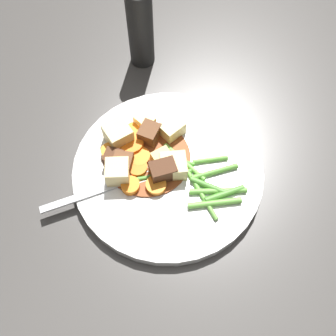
# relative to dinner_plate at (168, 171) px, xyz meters

# --- Properties ---
(ground_plane) EXTENTS (3.00, 3.00, 0.00)m
(ground_plane) POSITION_rel_dinner_plate_xyz_m (0.00, 0.00, -0.01)
(ground_plane) COLOR #423F3D
(dinner_plate) EXTENTS (0.27, 0.27, 0.02)m
(dinner_plate) POSITION_rel_dinner_plate_xyz_m (0.00, 0.00, 0.00)
(dinner_plate) COLOR white
(dinner_plate) RESTS_ON ground_plane
(stew_sauce) EXTENTS (0.13, 0.13, 0.00)m
(stew_sauce) POSITION_rel_dinner_plate_xyz_m (0.03, -0.00, 0.01)
(stew_sauce) COLOR brown
(stew_sauce) RESTS_ON dinner_plate
(carrot_slice_0) EXTENTS (0.03, 0.03, 0.01)m
(carrot_slice_0) POSITION_rel_dinner_plate_xyz_m (0.00, 0.03, 0.01)
(carrot_slice_0) COLOR orange
(carrot_slice_0) RESTS_ON dinner_plate
(carrot_slice_1) EXTENTS (0.04, 0.04, 0.01)m
(carrot_slice_1) POSITION_rel_dinner_plate_xyz_m (0.07, 0.01, 0.01)
(carrot_slice_1) COLOR orange
(carrot_slice_1) RESTS_ON dinner_plate
(carrot_slice_2) EXTENTS (0.04, 0.04, 0.01)m
(carrot_slice_2) POSITION_rel_dinner_plate_xyz_m (0.07, -0.03, 0.01)
(carrot_slice_2) COLOR orange
(carrot_slice_2) RESTS_ON dinner_plate
(carrot_slice_3) EXTENTS (0.04, 0.04, 0.01)m
(carrot_slice_3) POSITION_rel_dinner_plate_xyz_m (0.04, 0.01, 0.01)
(carrot_slice_3) COLOR orange
(carrot_slice_3) RESTS_ON dinner_plate
(carrot_slice_4) EXTENTS (0.04, 0.04, 0.01)m
(carrot_slice_4) POSITION_rel_dinner_plate_xyz_m (0.04, 0.02, 0.01)
(carrot_slice_4) COLOR orange
(carrot_slice_4) RESTS_ON dinner_plate
(carrot_slice_5) EXTENTS (0.04, 0.04, 0.01)m
(carrot_slice_5) POSITION_rel_dinner_plate_xyz_m (0.03, 0.05, 0.01)
(carrot_slice_5) COLOR orange
(carrot_slice_5) RESTS_ON dinner_plate
(carrot_slice_6) EXTENTS (0.04, 0.04, 0.01)m
(carrot_slice_6) POSITION_rel_dinner_plate_xyz_m (0.06, -0.01, 0.02)
(carrot_slice_6) COLOR orange
(carrot_slice_6) RESTS_ON dinner_plate
(carrot_slice_7) EXTENTS (0.03, 0.03, 0.01)m
(carrot_slice_7) POSITION_rel_dinner_plate_xyz_m (0.08, 0.02, 0.02)
(carrot_slice_7) COLOR orange
(carrot_slice_7) RESTS_ON dinner_plate
(potato_chunk_0) EXTENTS (0.05, 0.05, 0.03)m
(potato_chunk_0) POSITION_rel_dinner_plate_xyz_m (0.09, -0.01, 0.03)
(potato_chunk_0) COLOR #EAD68C
(potato_chunk_0) RESTS_ON dinner_plate
(potato_chunk_1) EXTENTS (0.04, 0.04, 0.02)m
(potato_chunk_1) POSITION_rel_dinner_plate_xyz_m (0.02, -0.05, 0.02)
(potato_chunk_1) COLOR #EAD68C
(potato_chunk_1) RESTS_ON dinner_plate
(potato_chunk_2) EXTENTS (0.04, 0.04, 0.02)m
(potato_chunk_2) POSITION_rel_dinner_plate_xyz_m (0.01, -0.00, 0.02)
(potato_chunk_2) COLOR #DBBC6B
(potato_chunk_2) RESTS_ON dinner_plate
(potato_chunk_3) EXTENTS (0.05, 0.05, 0.03)m
(potato_chunk_3) POSITION_rel_dinner_plate_xyz_m (-0.01, -0.00, 0.02)
(potato_chunk_3) COLOR #EAD68C
(potato_chunk_3) RESTS_ON dinner_plate
(potato_chunk_4) EXTENTS (0.03, 0.03, 0.02)m
(potato_chunk_4) POSITION_rel_dinner_plate_xyz_m (0.06, -0.05, 0.02)
(potato_chunk_4) COLOR #EAD68C
(potato_chunk_4) RESTS_ON dinner_plate
(potato_chunk_5) EXTENTS (0.04, 0.04, 0.03)m
(potato_chunk_5) POSITION_rel_dinner_plate_xyz_m (0.05, 0.05, 0.02)
(potato_chunk_5) COLOR #EAD68C
(potato_chunk_5) RESTS_ON dinner_plate
(meat_chunk_0) EXTENTS (0.04, 0.04, 0.03)m
(meat_chunk_0) POSITION_rel_dinner_plate_xyz_m (-0.00, 0.01, 0.02)
(meat_chunk_0) COLOR #4C2B19
(meat_chunk_0) RESTS_ON dinner_plate
(meat_chunk_1) EXTENTS (0.03, 0.04, 0.02)m
(meat_chunk_1) POSITION_rel_dinner_plate_xyz_m (0.06, 0.03, 0.02)
(meat_chunk_1) COLOR brown
(meat_chunk_1) RESTS_ON dinner_plate
(meat_chunk_2) EXTENTS (0.03, 0.03, 0.02)m
(meat_chunk_2) POSITION_rel_dinner_plate_xyz_m (0.07, 0.03, 0.02)
(meat_chunk_2) COLOR #4C2B19
(meat_chunk_2) RESTS_ON dinner_plate
(meat_chunk_3) EXTENTS (0.03, 0.03, 0.03)m
(meat_chunk_3) POSITION_rel_dinner_plate_xyz_m (0.05, -0.03, 0.02)
(meat_chunk_3) COLOR brown
(meat_chunk_3) RESTS_ON dinner_plate
(green_bean_0) EXTENTS (0.06, 0.02, 0.01)m
(green_bean_0) POSITION_rel_dinner_plate_xyz_m (-0.00, -0.01, 0.01)
(green_bean_0) COLOR #4C8E33
(green_bean_0) RESTS_ON dinner_plate
(green_bean_1) EXTENTS (0.05, 0.04, 0.01)m
(green_bean_1) POSITION_rel_dinner_plate_xyz_m (-0.05, -0.04, 0.01)
(green_bean_1) COLOR #66AD42
(green_bean_1) RESTS_ON dinner_plate
(green_bean_2) EXTENTS (0.05, 0.05, 0.01)m
(green_bean_2) POSITION_rel_dinner_plate_xyz_m (-0.06, -0.02, 0.01)
(green_bean_2) COLOR #599E38
(green_bean_2) RESTS_ON dinner_plate
(green_bean_3) EXTENTS (0.08, 0.03, 0.01)m
(green_bean_3) POSITION_rel_dinner_plate_xyz_m (-0.02, -0.02, 0.01)
(green_bean_3) COLOR #66AD42
(green_bean_3) RESTS_ON dinner_plate
(green_bean_4) EXTENTS (0.04, 0.05, 0.01)m
(green_bean_4) POSITION_rel_dinner_plate_xyz_m (-0.09, 0.00, 0.01)
(green_bean_4) COLOR #4C8E33
(green_bean_4) RESTS_ON dinner_plate
(green_bean_5) EXTENTS (0.07, 0.06, 0.01)m
(green_bean_5) POSITION_rel_dinner_plate_xyz_m (0.00, 0.02, 0.01)
(green_bean_5) COLOR #4C8E33
(green_bean_5) RESTS_ON dinner_plate
(green_bean_6) EXTENTS (0.07, 0.05, 0.01)m
(green_bean_6) POSITION_rel_dinner_plate_xyz_m (-0.08, -0.00, 0.01)
(green_bean_6) COLOR #66AD42
(green_bean_6) RESTS_ON dinner_plate
(green_bean_7) EXTENTS (0.05, 0.01, 0.01)m
(green_bean_7) POSITION_rel_dinner_plate_xyz_m (-0.06, 0.00, 0.01)
(green_bean_7) COLOR #4C8E33
(green_bean_7) RESTS_ON dinner_plate
(green_bean_8) EXTENTS (0.07, 0.05, 0.01)m
(green_bean_8) POSITION_rel_dinner_plate_xyz_m (-0.06, 0.02, 0.01)
(green_bean_8) COLOR #66AD42
(green_bean_8) RESTS_ON dinner_plate
(green_bean_9) EXTENTS (0.06, 0.05, 0.01)m
(green_bean_9) POSITION_rel_dinner_plate_xyz_m (-0.08, 0.02, 0.01)
(green_bean_9) COLOR #66AD42
(green_bean_9) RESTS_ON dinner_plate
(fork) EXTENTS (0.13, 0.14, 0.00)m
(fork) POSITION_rel_dinner_plate_xyz_m (0.06, 0.07, 0.01)
(fork) COLOR silver
(fork) RESTS_ON dinner_plate
(pepper_mill) EXTENTS (0.04, 0.04, 0.14)m
(pepper_mill) POSITION_rel_dinner_plate_xyz_m (0.15, -0.18, 0.06)
(pepper_mill) COLOR black
(pepper_mill) RESTS_ON ground_plane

